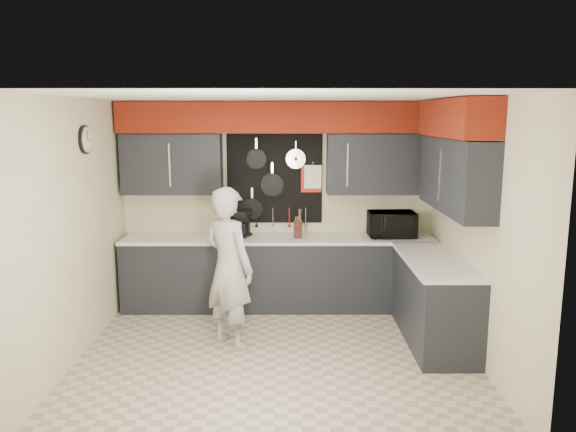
{
  "coord_description": "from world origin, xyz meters",
  "views": [
    {
      "loc": [
        0.1,
        -5.44,
        2.43
      ],
      "look_at": [
        0.12,
        0.5,
        1.36
      ],
      "focal_mm": 35.0,
      "sensor_mm": 36.0,
      "label": 1
    }
  ],
  "objects_px": {
    "microwave": "(392,224)",
    "coffee_maker": "(242,222)",
    "utensil_crock": "(299,231)",
    "knife_block": "(298,229)",
    "person": "(229,268)"
  },
  "relations": [
    {
      "from": "microwave",
      "to": "utensil_crock",
      "type": "xyz_separation_m",
      "value": [
        -1.16,
        -0.01,
        -0.08
      ]
    },
    {
      "from": "microwave",
      "to": "knife_block",
      "type": "xyz_separation_m",
      "value": [
        -1.18,
        -0.06,
        -0.05
      ]
    },
    {
      "from": "coffee_maker",
      "to": "utensil_crock",
      "type": "bearing_deg",
      "value": 14.64
    },
    {
      "from": "utensil_crock",
      "to": "coffee_maker",
      "type": "relative_size",
      "value": 0.48
    },
    {
      "from": "knife_block",
      "to": "person",
      "type": "relative_size",
      "value": 0.13
    },
    {
      "from": "microwave",
      "to": "coffee_maker",
      "type": "relative_size",
      "value": 1.71
    },
    {
      "from": "microwave",
      "to": "person",
      "type": "height_order",
      "value": "person"
    },
    {
      "from": "coffee_maker",
      "to": "person",
      "type": "xyz_separation_m",
      "value": [
        -0.05,
        -1.27,
        -0.24
      ]
    },
    {
      "from": "coffee_maker",
      "to": "person",
      "type": "distance_m",
      "value": 1.3
    },
    {
      "from": "microwave",
      "to": "knife_block",
      "type": "distance_m",
      "value": 1.18
    },
    {
      "from": "utensil_crock",
      "to": "coffee_maker",
      "type": "bearing_deg",
      "value": 174.71
    },
    {
      "from": "coffee_maker",
      "to": "microwave",
      "type": "bearing_deg",
      "value": 18.35
    },
    {
      "from": "person",
      "to": "microwave",
      "type": "bearing_deg",
      "value": -107.57
    },
    {
      "from": "microwave",
      "to": "utensil_crock",
      "type": "distance_m",
      "value": 1.16
    },
    {
      "from": "microwave",
      "to": "coffee_maker",
      "type": "bearing_deg",
      "value": 176.36
    }
  ]
}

